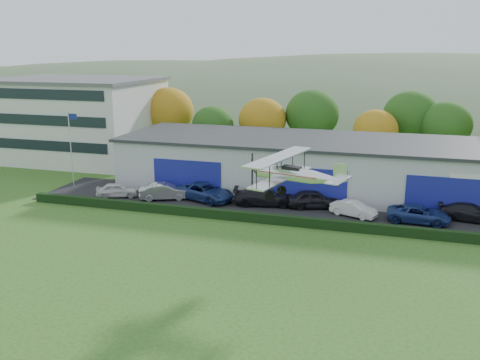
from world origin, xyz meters
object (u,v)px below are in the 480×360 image
(car_0, at_px, (118,190))
(car_4, at_px, (314,199))
(car_3, at_px, (264,196))
(car_5, at_px, (354,209))
(hangar, at_px, (318,165))
(biplane, at_px, (293,173))
(car_7, at_px, (471,212))
(office_block, at_px, (75,118))
(car_2, at_px, (205,192))
(car_6, at_px, (419,214))
(flagpole, at_px, (71,142))
(car_1, at_px, (164,191))

(car_0, relative_size, car_4, 0.84)
(car_3, xyz_separation_m, car_5, (8.26, -0.99, -0.15))
(hangar, relative_size, biplane, 5.13)
(car_3, bearing_deg, car_4, -95.80)
(car_4, xyz_separation_m, car_7, (13.25, 0.16, -0.08))
(car_7, bearing_deg, hangar, 74.50)
(car_0, xyz_separation_m, car_5, (22.66, 0.49, -0.03))
(office_block, height_order, car_3, office_block)
(car_2, height_order, car_6, car_2)
(biplane, bearing_deg, car_2, 146.23)
(car_2, bearing_deg, flagpole, 104.86)
(car_6, relative_size, biplane, 0.65)
(car_0, xyz_separation_m, car_4, (18.98, 1.93, 0.13))
(car_7, bearing_deg, car_1, 102.33)
(car_5, height_order, car_6, car_6)
(flagpole, distance_m, car_1, 12.10)
(car_2, height_order, car_7, car_2)
(car_3, distance_m, car_6, 13.67)
(flagpole, relative_size, car_7, 1.56)
(car_4, xyz_separation_m, car_6, (9.04, -1.57, -0.11))
(office_block, bearing_deg, car_3, -25.71)
(car_5, bearing_deg, office_block, 88.88)
(flagpole, relative_size, car_5, 1.99)
(flagpole, height_order, car_0, flagpole)
(car_3, bearing_deg, car_0, 84.37)
(biplane, bearing_deg, car_4, 105.49)
(car_5, xyz_separation_m, biplane, (-3.35, -10.94, 5.49))
(car_4, bearing_deg, car_6, -116.05)
(hangar, height_order, car_2, hangar)
(office_block, xyz_separation_m, car_4, (33.62, -13.53, -4.34))
(car_4, xyz_separation_m, car_5, (3.67, -1.44, -0.16))
(car_5, height_order, biplane, biplane)
(car_0, bearing_deg, car_7, -109.31)
(office_block, height_order, car_0, office_block)
(car_1, height_order, car_2, car_2)
(car_3, distance_m, car_7, 17.85)
(flagpole, bearing_deg, office_block, 121.97)
(office_block, xyz_separation_m, car_3, (29.04, -13.98, -4.35))
(car_1, xyz_separation_m, car_6, (23.28, -0.17, -0.07))
(flagpole, relative_size, biplane, 1.01)
(car_1, height_order, car_3, car_3)
(car_5, bearing_deg, car_1, 110.63)
(car_2, distance_m, car_7, 23.68)
(car_3, relative_size, biplane, 0.71)
(car_4, height_order, biplane, biplane)
(car_0, distance_m, car_3, 14.48)
(car_2, height_order, car_4, car_4)
(car_0, bearing_deg, car_3, -107.18)
(hangar, xyz_separation_m, car_7, (13.88, -6.34, -1.86))
(hangar, distance_m, car_5, 9.24)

